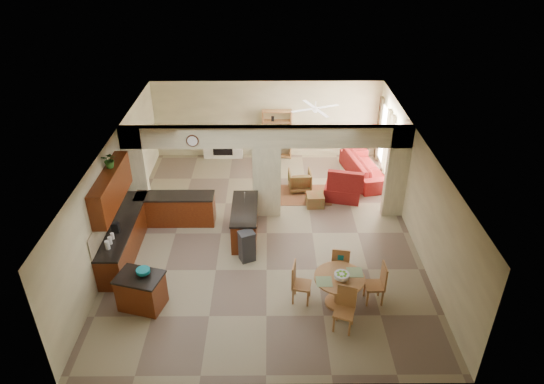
{
  "coord_description": "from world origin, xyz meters",
  "views": [
    {
      "loc": [
        0.07,
        -11.14,
        7.86
      ],
      "look_at": [
        0.15,
        0.3,
        1.16
      ],
      "focal_mm": 32.0,
      "sensor_mm": 36.0,
      "label": 1
    }
  ],
  "objects_px": {
    "kitchen_island": "(141,291)",
    "sofa": "(365,168)",
    "dining_table": "(339,286)",
    "armchair": "(300,180)"
  },
  "relations": [
    {
      "from": "kitchen_island",
      "to": "dining_table",
      "type": "height_order",
      "value": "kitchen_island"
    },
    {
      "from": "kitchen_island",
      "to": "sofa",
      "type": "relative_size",
      "value": 0.46
    },
    {
      "from": "kitchen_island",
      "to": "sofa",
      "type": "bearing_deg",
      "value": 60.64
    },
    {
      "from": "dining_table",
      "to": "kitchen_island",
      "type": "bearing_deg",
      "value": -179.35
    },
    {
      "from": "dining_table",
      "to": "armchair",
      "type": "xyz_separation_m",
      "value": [
        -0.58,
        5.26,
        -0.19
      ]
    },
    {
      "from": "kitchen_island",
      "to": "sofa",
      "type": "height_order",
      "value": "kitchen_island"
    },
    {
      "from": "dining_table",
      "to": "sofa",
      "type": "relative_size",
      "value": 0.45
    },
    {
      "from": "dining_table",
      "to": "armchair",
      "type": "relative_size",
      "value": 1.58
    },
    {
      "from": "dining_table",
      "to": "armchair",
      "type": "distance_m",
      "value": 5.3
    },
    {
      "from": "sofa",
      "to": "armchair",
      "type": "relative_size",
      "value": 3.49
    }
  ]
}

